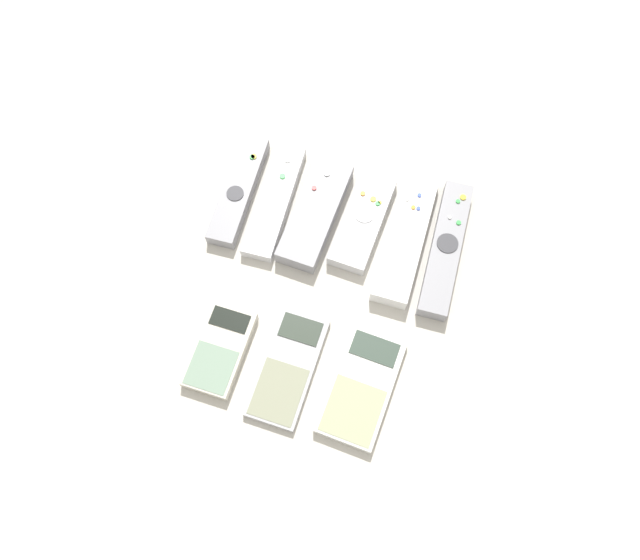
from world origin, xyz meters
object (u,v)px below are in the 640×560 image
remote_2 (315,213)px  remote_5 (445,249)px  remote_1 (274,201)px  remote_3 (363,221)px  calculator_1 (288,367)px  remote_0 (239,190)px  calculator_0 (220,350)px  calculator_2 (362,386)px  remote_4 (406,237)px

remote_2 → remote_5: bearing=3.1°
remote_1 → remote_5: bearing=-3.1°
remote_3 → calculator_1: 0.24m
remote_1 → remote_3: bearing=0.3°
remote_5 → calculator_1: size_ratio=1.31×
remote_0 → calculator_0: size_ratio=1.48×
calculator_0 → calculator_1: calculator_0 is taller
calculator_2 → remote_2: bearing=124.3°
remote_2 → calculator_2: size_ratio=1.12×
remote_0 → calculator_0: 0.25m
calculator_0 → remote_3: bearing=62.1°
remote_4 → calculator_2: bearing=-90.8°
remote_1 → remote_2: remote_2 is taller
remote_0 → calculator_1: remote_0 is taller
calculator_1 → remote_1: bearing=113.8°
remote_3 → remote_4: 0.07m
remote_0 → calculator_1: bearing=-58.7°
remote_4 → calculator_2: 0.23m
remote_3 → calculator_1: bearing=-95.6°
remote_3 → calculator_1: size_ratio=1.01×
calculator_0 → calculator_2: (0.20, 0.01, -0.00)m
remote_1 → remote_4: bearing=-3.0°
calculator_0 → remote_5: bearing=42.8°
remote_1 → calculator_0: 0.24m
remote_1 → calculator_1: 0.26m
calculator_2 → remote_4: bearing=93.0°
calculator_0 → calculator_2: 0.20m
remote_2 → calculator_0: size_ratio=1.44×
remote_1 → calculator_1: (0.10, -0.24, -0.00)m
remote_0 → remote_5: remote_5 is taller
remote_2 → remote_3: bearing=11.3°
remote_4 → calculator_1: bearing=-114.5°
remote_0 → remote_1: 0.06m
calculator_2 → remote_5: bearing=78.3°
remote_2 → remote_3: remote_2 is taller
remote_1 → calculator_1: bearing=-69.5°
remote_0 → calculator_2: size_ratio=1.15×
calculator_1 → remote_2: bearing=99.1°
remote_3 → calculator_1: (-0.04, -0.24, -0.00)m
remote_4 → calculator_0: bearing=-130.5°
remote_1 → remote_2: size_ratio=1.07×
remote_5 → calculator_0: remote_5 is taller
calculator_1 → calculator_2: (0.10, 0.00, 0.00)m
remote_0 → remote_4: size_ratio=0.88×
remote_1 → remote_3: size_ratio=1.18×
remote_4 → calculator_2: (-0.00, -0.23, -0.01)m
remote_2 → calculator_1: remote_2 is taller
remote_0 → calculator_2: 0.35m
remote_4 → remote_5: remote_4 is taller
calculator_0 → calculator_1: (0.10, 0.00, -0.00)m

